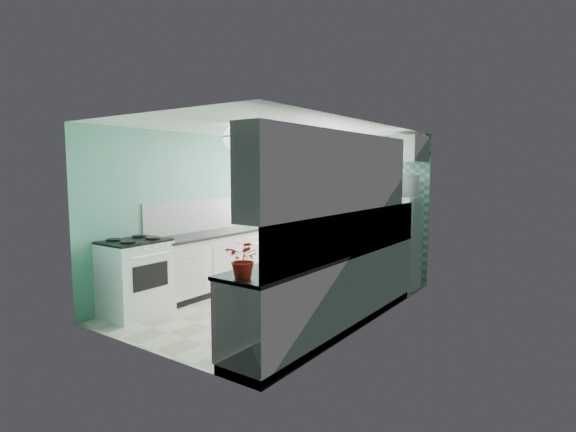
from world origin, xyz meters
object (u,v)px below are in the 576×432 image
Objects in this scene: ceiling_light at (237,138)px; microwave at (397,186)px; stove at (135,276)px; fruit_bowl at (285,263)px; potted_plant at (244,259)px; sink at (373,241)px; fridge at (396,243)px.

microwave is at bearing 66.69° from ceiling_light.
ceiling_light is at bearing 62.83° from microwave.
stove is 4.18m from microwave.
fruit_bowl is at bearing 1.89° from stove.
fruit_bowl is at bearing 90.00° from potted_plant.
sink is at bearing 89.92° from potted_plant.
stove is at bearing 51.01° from microwave.
sink is at bearing -81.34° from fridge.
ceiling_light reaches higher than fridge.
microwave is (-0.09, 3.84, 0.55)m from potted_plant.
fridge reaches higher than potted_plant.
stove is 3.29m from sink.
microwave reaches higher than fridge.
sink is (0.09, -1.07, 0.18)m from fridge.
stove is at bearing -140.51° from sink.
fridge is at bearing 55.09° from stove.
sink is at bearing 89.90° from fruit_bowl.
ceiling_light is 0.57× the size of microwave.
stove is at bearing 166.99° from potted_plant.
potted_plant reaches higher than stove.
stove is 3.78× the size of fruit_bowl.
microwave reaches higher than potted_plant.
sink reaches higher than potted_plant.
stove is at bearing -149.52° from ceiling_light.
fruit_bowl is at bearing -27.90° from ceiling_light.
fridge is 4.02m from stove.
potted_plant is (1.20, -1.26, -1.20)m from ceiling_light.
ceiling_light reaches higher than microwave.
fruit_bowl is (0.09, -3.21, 0.22)m from fridge.
ceiling_light is at bearing -131.75° from sink.
ceiling_light is 0.23× the size of fridge.
sink is 1.48× the size of potted_plant.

